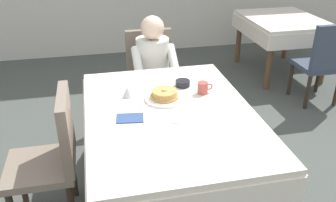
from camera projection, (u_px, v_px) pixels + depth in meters
name	position (u px, v px, depth m)	size (l,w,h in m)	color
ground_plane	(170.00, 197.00, 2.71)	(14.00, 14.00, 0.00)	#474C47
dining_table_main	(170.00, 123.00, 2.42)	(1.12, 1.52, 0.74)	silver
chair_diner	(151.00, 73.00, 3.50)	(0.44, 0.45, 0.93)	#7A6B5B
diner_person	(153.00, 65.00, 3.30)	(0.40, 0.43, 1.12)	silver
chair_left_side	(54.00, 152.00, 2.32)	(0.45, 0.44, 0.93)	#7A6B5B
plate_breakfast	(164.00, 99.00, 2.52)	(0.28, 0.28, 0.02)	white
breakfast_stack	(164.00, 94.00, 2.51)	(0.20, 0.20, 0.07)	tan
cup_coffee	(203.00, 88.00, 2.60)	(0.11, 0.08, 0.08)	#B24C42
bowl_butter	(183.00, 83.00, 2.72)	(0.11, 0.11, 0.04)	black
syrup_pitcher	(128.00, 92.00, 2.55)	(0.08, 0.08, 0.07)	silver
fork_left_of_plate	(138.00, 103.00, 2.47)	(0.18, 0.01, 0.01)	silver
knife_right_of_plate	(191.00, 98.00, 2.54)	(0.20, 0.01, 0.01)	silver
spoon_near_edge	(175.00, 123.00, 2.23)	(0.15, 0.01, 0.01)	silver
napkin_folded	(130.00, 118.00, 2.29)	(0.17, 0.12, 0.01)	#334C7F
background_table_far	(282.00, 27.00, 4.61)	(0.92, 1.12, 0.74)	silver
background_chair_empty	(324.00, 59.00, 3.83)	(0.44, 0.45, 0.93)	#384251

